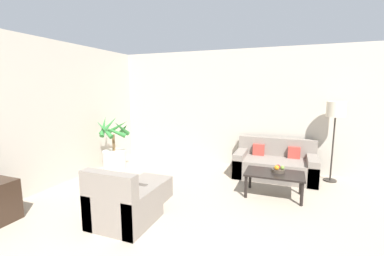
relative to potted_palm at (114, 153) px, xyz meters
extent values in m
cube|color=#BCB2A3|center=(3.01, 1.40, 0.93)|extent=(8.60, 0.06, 2.70)
cube|color=#BCB2A3|center=(-0.52, -1.68, 0.93)|extent=(0.06, 7.71, 2.70)
cylinder|color=beige|center=(0.00, 0.00, -0.19)|extent=(0.49, 0.49, 0.47)
cylinder|color=brown|center=(0.00, 0.00, 0.23)|extent=(0.06, 0.06, 0.36)
cone|color=#2D7533|center=(0.22, 0.00, 0.56)|extent=(0.10, 0.50, 0.39)
cone|color=#2D7533|center=(0.15, 0.19, 0.52)|extent=(0.48, 0.41, 0.32)
cone|color=#2D7533|center=(-0.05, 0.23, 0.54)|extent=(0.52, 0.21, 0.35)
cone|color=#2D7533|center=(-0.18, 0.09, 0.59)|extent=(0.29, 0.46, 0.43)
cone|color=#2D7533|center=(-0.18, -0.08, 0.59)|extent=(0.29, 0.45, 0.44)
cone|color=#2D7533|center=(-0.05, -0.22, 0.55)|extent=(0.51, 0.21, 0.38)
cone|color=#2D7533|center=(0.15, -0.19, 0.52)|extent=(0.48, 0.41, 0.32)
cube|color=gray|center=(3.34, 0.85, -0.23)|extent=(1.60, 0.86, 0.39)
cube|color=gray|center=(3.34, 1.20, 0.16)|extent=(1.60, 0.16, 0.39)
cube|color=gray|center=(2.64, 0.85, -0.17)|extent=(0.20, 0.86, 0.51)
cube|color=gray|center=(4.04, 0.85, -0.17)|extent=(0.20, 0.86, 0.51)
cube|color=#B23D33|center=(2.98, 1.08, 0.09)|extent=(0.24, 0.12, 0.24)
cube|color=#B23D33|center=(3.70, 1.08, 0.09)|extent=(0.24, 0.12, 0.24)
cylinder|color=#2D2823|center=(4.39, 1.03, -0.41)|extent=(0.24, 0.24, 0.03)
cylinder|color=#2D2823|center=(4.39, 1.03, 0.24)|extent=(0.03, 0.03, 1.26)
cylinder|color=beige|center=(4.39, 1.03, 1.01)|extent=(0.34, 0.34, 0.29)
cylinder|color=black|center=(2.95, -0.37, -0.23)|extent=(0.05, 0.05, 0.38)
cylinder|color=black|center=(3.82, -0.37, -0.23)|extent=(0.05, 0.05, 0.38)
cylinder|color=black|center=(2.95, 0.11, -0.23)|extent=(0.05, 0.05, 0.38)
cylinder|color=black|center=(3.82, 0.11, -0.23)|extent=(0.05, 0.05, 0.38)
cube|color=black|center=(3.39, -0.13, -0.02)|extent=(0.96, 0.56, 0.03)
cylinder|color=#42382D|center=(3.44, -0.06, 0.02)|extent=(0.22, 0.22, 0.05)
sphere|color=red|center=(3.44, -0.03, 0.08)|extent=(0.07, 0.07, 0.07)
sphere|color=olive|center=(3.51, -0.06, 0.08)|extent=(0.06, 0.06, 0.06)
sphere|color=orange|center=(3.42, -0.13, 0.09)|extent=(0.08, 0.08, 0.08)
cube|color=gray|center=(1.54, -1.78, -0.23)|extent=(0.77, 0.78, 0.38)
cube|color=gray|center=(1.54, -2.09, 0.18)|extent=(0.77, 0.16, 0.43)
cube|color=gray|center=(1.24, -1.78, -0.18)|extent=(0.16, 0.78, 0.48)
cube|color=gray|center=(1.85, -1.78, -0.18)|extent=(0.16, 0.78, 0.48)
cube|color=gray|center=(1.49, -0.97, -0.25)|extent=(0.57, 0.48, 0.35)
camera|label=1|loc=(3.58, -4.52, 1.40)|focal=24.00mm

